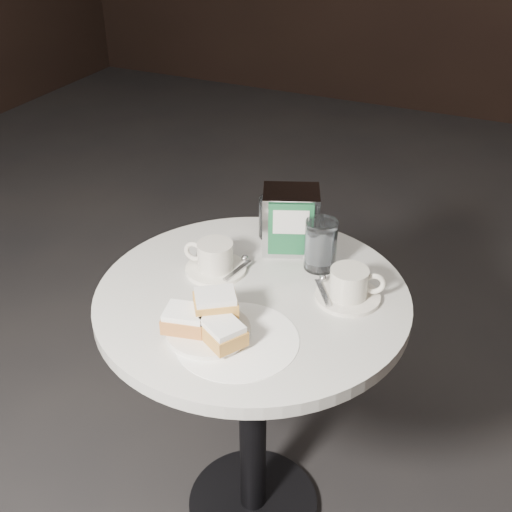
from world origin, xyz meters
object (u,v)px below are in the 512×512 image
object	(u,v)px
coffee_cup_left	(215,259)
coffee_cup_right	(349,286)
napkin_dispenser	(291,220)
beignet_plate	(208,322)
water_glass_left	(272,218)
water_glass_right	(321,245)
cafe_table	(253,360)

from	to	relation	value
coffee_cup_left	coffee_cup_right	world-z (taller)	same
napkin_dispenser	coffee_cup_left	bearing A→B (deg)	-147.99
beignet_plate	water_glass_left	size ratio (longest dim) A/B	1.81
beignet_plate	napkin_dispenser	xyz separation A→B (m)	(0.02, 0.38, 0.05)
water_glass_left	water_glass_right	distance (m)	0.18
cafe_table	coffee_cup_right	distance (m)	0.31
beignet_plate	water_glass_left	bearing A→B (deg)	95.64
beignet_plate	coffee_cup_right	distance (m)	0.32
water_glass_right	coffee_cup_left	bearing A→B (deg)	-151.67
water_glass_right	cafe_table	bearing A→B (deg)	-121.57
coffee_cup_right	water_glass_right	distance (m)	0.14
cafe_table	napkin_dispenser	world-z (taller)	napkin_dispenser
cafe_table	coffee_cup_right	world-z (taller)	coffee_cup_right
napkin_dispenser	water_glass_left	bearing A→B (deg)	128.60
napkin_dispenser	beignet_plate	bearing A→B (deg)	-115.59
coffee_cup_left	beignet_plate	bearing A→B (deg)	-70.83
cafe_table	beignet_plate	world-z (taller)	beignet_plate
water_glass_left	water_glass_right	bearing A→B (deg)	-28.21
coffee_cup_right	water_glass_left	bearing A→B (deg)	126.06
cafe_table	coffee_cup_right	bearing A→B (deg)	18.98
beignet_plate	cafe_table	bearing A→B (deg)	83.41
cafe_table	water_glass_left	xyz separation A→B (m)	(-0.06, 0.25, 0.25)
cafe_table	coffee_cup_right	size ratio (longest dim) A/B	4.08
coffee_cup_right	napkin_dispenser	size ratio (longest dim) A/B	1.12
water_glass_right	napkin_dispenser	bearing A→B (deg)	152.55
beignet_plate	napkin_dispenser	world-z (taller)	napkin_dispenser
coffee_cup_right	water_glass_right	xyz separation A→B (m)	(-0.10, 0.09, 0.03)
beignet_plate	water_glass_right	bearing A→B (deg)	70.20
cafe_table	water_glass_left	distance (m)	0.36
cafe_table	coffee_cup_right	xyz separation A→B (m)	(0.20, 0.07, 0.23)
coffee_cup_left	napkin_dispenser	bearing A→B (deg)	48.88
beignet_plate	napkin_dispenser	size ratio (longest dim) A/B	1.18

